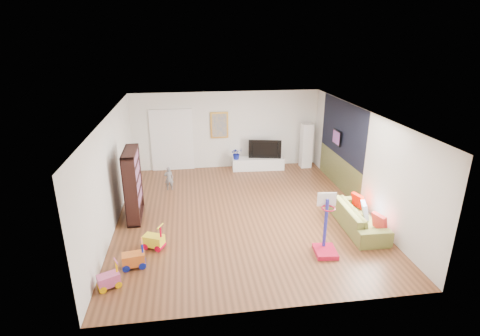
{
  "coord_description": "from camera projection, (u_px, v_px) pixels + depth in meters",
  "views": [
    {
      "loc": [
        -1.34,
        -8.95,
        4.59
      ],
      "look_at": [
        0.0,
        0.4,
        1.15
      ],
      "focal_mm": 28.0,
      "sensor_mm": 36.0,
      "label": 1
    }
  ],
  "objects": [
    {
      "name": "wall_left",
      "position": [
        111.0,
        172.0,
        9.18
      ],
      "size": [
        0.0,
        7.5,
        2.7
      ],
      "primitive_type": "cube",
      "color": "white",
      "rests_on": "ground"
    },
    {
      "name": "pillow_center",
      "position": [
        365.0,
        210.0,
        9.2
      ],
      "size": [
        0.22,
        0.41,
        0.39
      ],
      "primitive_type": "cube",
      "rotation": [
        0.0,
        0.0,
        -0.3
      ],
      "color": "white",
      "rests_on": "sofa"
    },
    {
      "name": "ride_on_orange",
      "position": [
        133.0,
        255.0,
        7.65
      ],
      "size": [
        0.49,
        0.35,
        0.6
      ],
      "primitive_type": "cube",
      "rotation": [
        0.0,
        0.0,
        0.15
      ],
      "color": "orange",
      "rests_on": "ground"
    },
    {
      "name": "ceiling",
      "position": [
        242.0,
        114.0,
        9.15
      ],
      "size": [
        6.5,
        7.5,
        0.0
      ],
      "primitive_type": "cube",
      "color": "white",
      "rests_on": "ground"
    },
    {
      "name": "vase_plant",
      "position": [
        237.0,
        153.0,
        12.95
      ],
      "size": [
        0.41,
        0.37,
        0.42
      ],
      "primitive_type": "imported",
      "rotation": [
        0.0,
        0.0,
        0.12
      ],
      "color": "#101C91",
      "rests_on": "media_console"
    },
    {
      "name": "pillow_left",
      "position": [
        379.0,
        222.0,
        8.64
      ],
      "size": [
        0.21,
        0.4,
        0.38
      ],
      "primitive_type": "cube",
      "rotation": [
        0.0,
        0.0,
        0.29
      ],
      "color": "red",
      "rests_on": "sofa"
    },
    {
      "name": "bookshelf",
      "position": [
        133.0,
        185.0,
        9.57
      ],
      "size": [
        0.35,
        1.26,
        1.83
      ],
      "primitive_type": "cube",
      "rotation": [
        0.0,
        0.0,
        0.02
      ],
      "color": "black",
      "rests_on": "ground"
    },
    {
      "name": "ride_on_pink",
      "position": [
        108.0,
        276.0,
        7.05
      ],
      "size": [
        0.47,
        0.4,
        0.54
      ],
      "primitive_type": "cube",
      "rotation": [
        0.0,
        0.0,
        0.43
      ],
      "color": "#CC508B",
      "rests_on": "ground"
    },
    {
      "name": "sofa",
      "position": [
        359.0,
        217.0,
        9.21
      ],
      "size": [
        0.84,
        2.03,
        0.59
      ],
      "primitive_type": "imported",
      "rotation": [
        0.0,
        0.0,
        1.55
      ],
      "color": "olive",
      "rests_on": "ground"
    },
    {
      "name": "tv",
      "position": [
        265.0,
        148.0,
        13.12
      ],
      "size": [
        1.15,
        0.37,
        0.66
      ],
      "primitive_type": "imported",
      "rotation": [
        0.0,
        0.0,
        -0.2
      ],
      "color": "black",
      "rests_on": "media_console"
    },
    {
      "name": "navy_accent",
      "position": [
        342.0,
        129.0,
        11.17
      ],
      "size": [
        0.01,
        3.2,
        1.7
      ],
      "primitive_type": "cube",
      "color": "black",
      "rests_on": "wall_right"
    },
    {
      "name": "painting_back",
      "position": [
        219.0,
        125.0,
        12.96
      ],
      "size": [
        0.62,
        0.06,
        0.92
      ],
      "primitive_type": "cube",
      "color": "gold",
      "rests_on": "wall_back"
    },
    {
      "name": "basketball_hoop",
      "position": [
        328.0,
        226.0,
        8.0
      ],
      "size": [
        0.53,
        0.62,
        1.38
      ],
      "primitive_type": "cube",
      "rotation": [
        0.0,
        0.0,
        -0.09
      ],
      "color": "#B21030",
      "rests_on": "ground"
    },
    {
      "name": "artwork_right",
      "position": [
        337.0,
        137.0,
        11.45
      ],
      "size": [
        0.04,
        0.56,
        0.46
      ],
      "primitive_type": "cube",
      "color": "#7F3F8C",
      "rests_on": "wall_right"
    },
    {
      "name": "media_console",
      "position": [
        258.0,
        164.0,
        13.22
      ],
      "size": [
        1.83,
        0.53,
        0.42
      ],
      "primitive_type": "cube",
      "rotation": [
        0.0,
        0.0,
        -0.05
      ],
      "color": "white",
      "rests_on": "ground"
    },
    {
      "name": "child",
      "position": [
        169.0,
        178.0,
        11.44
      ],
      "size": [
        0.28,
        0.2,
        0.75
      ],
      "primitive_type": "imported",
      "rotation": [
        0.0,
        0.0,
        3.2
      ],
      "color": "slate",
      "rests_on": "ground"
    },
    {
      "name": "tall_cabinet",
      "position": [
        306.0,
        146.0,
        13.28
      ],
      "size": [
        0.38,
        0.38,
        1.59
      ],
      "primitive_type": "cube",
      "rotation": [
        0.0,
        0.0,
        0.02
      ],
      "color": "white",
      "rests_on": "ground"
    },
    {
      "name": "wall_back",
      "position": [
        226.0,
        130.0,
        13.1
      ],
      "size": [
        6.5,
        0.0,
        2.7
      ],
      "primitive_type": "cube",
      "color": "silver",
      "rests_on": "ground"
    },
    {
      "name": "floor",
      "position": [
        242.0,
        213.0,
        10.07
      ],
      "size": [
        6.5,
        7.5,
        0.0
      ],
      "primitive_type": "cube",
      "color": "brown",
      "rests_on": "ground"
    },
    {
      "name": "pillow_right",
      "position": [
        358.0,
        201.0,
        9.72
      ],
      "size": [
        0.2,
        0.39,
        0.37
      ],
      "primitive_type": "cube",
      "rotation": [
        0.0,
        0.0,
        0.29
      ],
      "color": "red",
      "rests_on": "sofa"
    },
    {
      "name": "wall_right",
      "position": [
        362.0,
        160.0,
        10.04
      ],
      "size": [
        0.0,
        7.5,
        2.7
      ],
      "primitive_type": "cube",
      "color": "silver",
      "rests_on": "ground"
    },
    {
      "name": "ride_on_yellow",
      "position": [
        153.0,
        236.0,
        8.35
      ],
      "size": [
        0.52,
        0.44,
        0.6
      ],
      "primitive_type": "cube",
      "rotation": [
        0.0,
        0.0,
        -0.43
      ],
      "color": "yellow",
      "rests_on": "ground"
    },
    {
      "name": "doorway",
      "position": [
        172.0,
        141.0,
        12.91
      ],
      "size": [
        1.45,
        0.06,
        2.1
      ],
      "primitive_type": "cube",
      "color": "white",
      "rests_on": "ground"
    },
    {
      "name": "olive_wainscot",
      "position": [
        338.0,
        172.0,
        11.63
      ],
      "size": [
        0.01,
        3.2,
        1.0
      ],
      "primitive_type": "cube",
      "color": "brown",
      "rests_on": "wall_right"
    },
    {
      "name": "wall_front",
      "position": [
        276.0,
        242.0,
        6.12
      ],
      "size": [
        6.5,
        0.0,
        2.7
      ],
      "primitive_type": "cube",
      "color": "silver",
      "rests_on": "ground"
    }
  ]
}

